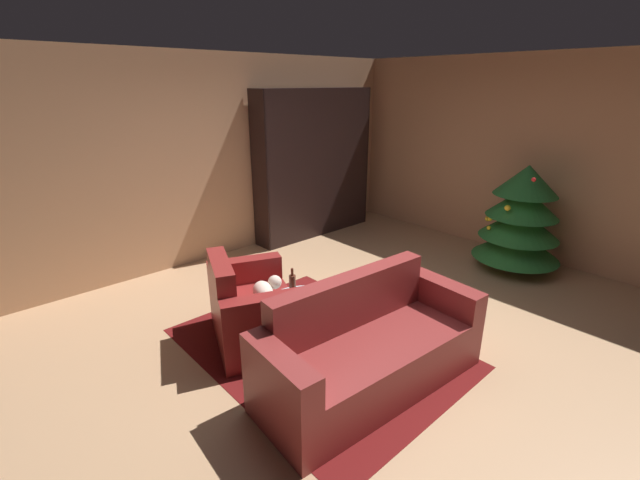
{
  "coord_description": "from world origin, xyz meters",
  "views": [
    {
      "loc": [
        2.48,
        -2.73,
        2.31
      ],
      "look_at": [
        -0.32,
        -0.17,
        0.91
      ],
      "focal_mm": 23.99,
      "sensor_mm": 36.0,
      "label": 1
    }
  ],
  "objects_px": {
    "armchair_red": "(252,310)",
    "decorated_tree": "(521,219)",
    "coffee_table": "(305,308)",
    "bottle_on_table": "(292,285)",
    "book_stack_on_table": "(309,299)",
    "couch_red": "(369,351)",
    "bookshelf_unit": "(321,163)"
  },
  "relations": [
    {
      "from": "decorated_tree",
      "to": "coffee_table",
      "type": "bearing_deg",
      "value": -98.26
    },
    {
      "from": "armchair_red",
      "to": "decorated_tree",
      "type": "height_order",
      "value": "decorated_tree"
    },
    {
      "from": "coffee_table",
      "to": "bottle_on_table",
      "type": "distance_m",
      "value": 0.25
    },
    {
      "from": "couch_red",
      "to": "bookshelf_unit",
      "type": "bearing_deg",
      "value": 143.39
    },
    {
      "from": "couch_red",
      "to": "decorated_tree",
      "type": "xyz_separation_m",
      "value": [
        -0.24,
        3.14,
        0.38
      ]
    },
    {
      "from": "armchair_red",
      "to": "bookshelf_unit",
      "type": "bearing_deg",
      "value": 126.15
    },
    {
      "from": "book_stack_on_table",
      "to": "bottle_on_table",
      "type": "height_order",
      "value": "bottle_on_table"
    },
    {
      "from": "bottle_on_table",
      "to": "coffee_table",
      "type": "bearing_deg",
      "value": -7.51
    },
    {
      "from": "bookshelf_unit",
      "to": "coffee_table",
      "type": "distance_m",
      "value": 3.4
    },
    {
      "from": "book_stack_on_table",
      "to": "decorated_tree",
      "type": "height_order",
      "value": "decorated_tree"
    },
    {
      "from": "couch_red",
      "to": "book_stack_on_table",
      "type": "bearing_deg",
      "value": -174.56
    },
    {
      "from": "coffee_table",
      "to": "bottle_on_table",
      "type": "height_order",
      "value": "bottle_on_table"
    },
    {
      "from": "armchair_red",
      "to": "couch_red",
      "type": "height_order",
      "value": "couch_red"
    },
    {
      "from": "book_stack_on_table",
      "to": "bookshelf_unit",
      "type": "bearing_deg",
      "value": 135.91
    },
    {
      "from": "bookshelf_unit",
      "to": "coffee_table",
      "type": "relative_size",
      "value": 3.08
    },
    {
      "from": "coffee_table",
      "to": "book_stack_on_table",
      "type": "height_order",
      "value": "book_stack_on_table"
    },
    {
      "from": "bottle_on_table",
      "to": "decorated_tree",
      "type": "height_order",
      "value": "decorated_tree"
    },
    {
      "from": "bookshelf_unit",
      "to": "armchair_red",
      "type": "height_order",
      "value": "bookshelf_unit"
    },
    {
      "from": "bookshelf_unit",
      "to": "book_stack_on_table",
      "type": "relative_size",
      "value": 10.08
    },
    {
      "from": "bookshelf_unit",
      "to": "armchair_red",
      "type": "distance_m",
      "value": 3.33
    },
    {
      "from": "book_stack_on_table",
      "to": "decorated_tree",
      "type": "bearing_deg",
      "value": 82.74
    },
    {
      "from": "armchair_red",
      "to": "bottle_on_table",
      "type": "relative_size",
      "value": 4.58
    },
    {
      "from": "book_stack_on_table",
      "to": "decorated_tree",
      "type": "relative_size",
      "value": 0.16
    },
    {
      "from": "armchair_red",
      "to": "decorated_tree",
      "type": "xyz_separation_m",
      "value": [
        0.92,
        3.47,
        0.38
      ]
    },
    {
      "from": "bottle_on_table",
      "to": "decorated_tree",
      "type": "relative_size",
      "value": 0.19
    },
    {
      "from": "coffee_table",
      "to": "book_stack_on_table",
      "type": "relative_size",
      "value": 3.27
    },
    {
      "from": "bookshelf_unit",
      "to": "couch_red",
      "type": "height_order",
      "value": "bookshelf_unit"
    },
    {
      "from": "bookshelf_unit",
      "to": "book_stack_on_table",
      "type": "distance_m",
      "value": 3.42
    },
    {
      "from": "bottle_on_table",
      "to": "book_stack_on_table",
      "type": "bearing_deg",
      "value": -4.83
    },
    {
      "from": "bottle_on_table",
      "to": "decorated_tree",
      "type": "distance_m",
      "value": 3.25
    },
    {
      "from": "couch_red",
      "to": "book_stack_on_table",
      "type": "height_order",
      "value": "couch_red"
    },
    {
      "from": "book_stack_on_table",
      "to": "bottle_on_table",
      "type": "bearing_deg",
      "value": 175.17
    }
  ]
}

